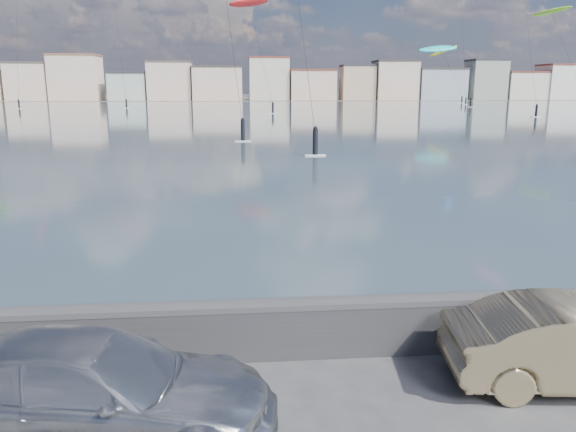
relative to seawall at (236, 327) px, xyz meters
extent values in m
cube|color=#33474F|center=(0.00, 88.80, -0.58)|extent=(500.00, 177.00, 0.00)
cube|color=#4C473D|center=(0.00, 197.30, -0.57)|extent=(500.00, 60.00, 0.00)
cube|color=#28282B|center=(0.00, 0.00, -0.13)|extent=(400.00, 0.35, 0.90)
cylinder|color=#28282B|center=(0.00, 0.00, 0.32)|extent=(400.00, 0.36, 0.36)
cube|color=beige|center=(-66.00, 183.30, 5.17)|extent=(13.00, 11.00, 11.50)
cube|color=#4C423D|center=(-66.00, 183.30, 11.22)|extent=(13.26, 11.22, 0.60)
cube|color=beige|center=(-51.50, 183.30, 6.42)|extent=(15.00, 12.00, 14.00)
cube|color=brown|center=(-51.50, 183.30, 13.72)|extent=(15.30, 12.24, 0.60)
cube|color=#B7C6BC|center=(-35.00, 183.30, 3.67)|extent=(12.00, 10.00, 8.50)
cube|color=#2D2D33|center=(-35.00, 183.30, 8.22)|extent=(12.24, 10.20, 0.60)
cube|color=beige|center=(-21.50, 183.30, 5.42)|extent=(14.00, 11.00, 12.00)
cube|color=#4C423D|center=(-21.50, 183.30, 11.72)|extent=(14.28, 11.22, 0.60)
cube|color=beige|center=(-6.00, 183.30, 4.67)|extent=(16.00, 13.00, 10.50)
cube|color=#383330|center=(-6.00, 183.30, 10.22)|extent=(16.32, 13.26, 0.60)
cube|color=beige|center=(11.00, 183.30, 6.17)|extent=(13.00, 10.00, 13.50)
cube|color=brown|center=(11.00, 183.30, 13.22)|extent=(13.26, 10.20, 0.60)
cube|color=beige|center=(25.50, 183.30, 4.17)|extent=(15.00, 12.00, 9.50)
cube|color=brown|center=(25.50, 183.30, 9.22)|extent=(15.30, 12.24, 0.60)
cube|color=#CCB293|center=(41.00, 183.30, 4.92)|extent=(11.00, 9.00, 11.00)
cube|color=#2D2D33|center=(41.00, 183.30, 10.72)|extent=(11.22, 9.18, 0.60)
cube|color=beige|center=(54.00, 183.30, 5.67)|extent=(14.00, 11.00, 12.50)
cube|color=#383330|center=(54.00, 183.30, 12.22)|extent=(14.28, 11.22, 0.60)
cube|color=#9EA8B7|center=(69.50, 183.30, 4.42)|extent=(16.00, 12.00, 10.00)
cube|color=#383330|center=(69.50, 183.30, 9.72)|extent=(16.32, 12.24, 0.60)
cube|color=gray|center=(86.00, 183.30, 5.92)|extent=(12.00, 10.00, 13.00)
cube|color=#2D2D33|center=(86.00, 183.30, 12.72)|extent=(12.24, 10.20, 0.60)
cube|color=beige|center=(99.50, 183.30, 3.92)|extent=(14.00, 11.00, 9.00)
cube|color=brown|center=(99.50, 183.30, 8.72)|extent=(14.28, 11.22, 0.60)
cube|color=white|center=(114.00, 183.30, 5.17)|extent=(15.00, 12.00, 11.50)
cube|color=brown|center=(114.00, 183.30, 11.22)|extent=(15.30, 12.24, 0.60)
imported|color=#A8AAAF|center=(-1.86, -2.06, 0.12)|extent=(5.05, 2.59, 1.40)
cube|color=white|center=(57.81, 130.94, -0.53)|extent=(1.40, 0.42, 0.08)
cylinder|color=black|center=(57.81, 130.94, 0.37)|extent=(0.36, 0.36, 1.70)
sphere|color=black|center=(57.81, 130.94, 1.27)|extent=(0.28, 0.28, 0.28)
cylinder|color=black|center=(58.03, 135.48, 13.95)|extent=(0.47, 9.10, 26.46)
ellipsoid|color=red|center=(2.75, 100.62, 19.01)|extent=(8.63, 6.87, 3.17)
cube|color=white|center=(6.24, 88.35, -0.53)|extent=(1.40, 0.42, 0.08)
cylinder|color=black|center=(6.24, 88.35, 0.37)|extent=(0.36, 0.36, 1.70)
sphere|color=black|center=(6.24, 88.35, 1.27)|extent=(0.28, 0.28, 0.28)
cylinder|color=black|center=(4.49, 94.48, 9.87)|extent=(3.53, 12.30, 18.31)
ellipsoid|color=#19BFBF|center=(49.79, 131.08, 12.99)|extent=(10.38, 3.92, 3.11)
cube|color=white|center=(52.47, 115.21, -0.53)|extent=(1.40, 0.42, 0.08)
cylinder|color=black|center=(52.47, 115.21, 0.37)|extent=(0.36, 0.36, 1.70)
sphere|color=black|center=(52.47, 115.21, 1.27)|extent=(0.28, 0.28, 0.28)
cylinder|color=black|center=(51.13, 123.15, 6.85)|extent=(2.71, 15.89, 12.30)
ellipsoid|color=#8CD826|center=(73.77, 123.24, 21.02)|extent=(7.82, 9.18, 2.42)
cylinder|color=black|center=(74.80, 116.36, 10.87)|extent=(2.10, 13.80, 20.32)
ellipsoid|color=yellow|center=(59.73, 154.46, 13.86)|extent=(8.52, 3.72, 4.08)
cube|color=white|center=(62.77, 145.81, -0.53)|extent=(1.40, 0.42, 0.08)
cylinder|color=black|center=(62.77, 145.81, 0.37)|extent=(0.36, 0.36, 1.70)
sphere|color=black|center=(62.77, 145.81, 1.27)|extent=(0.28, 0.28, 0.28)
cylinder|color=black|center=(61.25, 150.13, 7.29)|extent=(3.08, 8.68, 13.16)
cube|color=white|center=(45.26, 73.56, -0.53)|extent=(1.40, 0.42, 0.08)
cylinder|color=black|center=(45.26, 73.56, 0.37)|extent=(0.36, 0.36, 1.70)
sphere|color=black|center=(45.26, 73.56, 1.27)|extent=(0.28, 0.28, 0.28)
cylinder|color=black|center=(45.22, 79.08, 14.53)|extent=(0.12, 11.07, 27.63)
cube|color=white|center=(-45.32, 115.25, -0.53)|extent=(1.40, 0.42, 0.08)
cylinder|color=black|center=(-45.32, 115.25, 0.37)|extent=(0.36, 0.36, 1.70)
sphere|color=black|center=(-45.32, 115.25, 1.27)|extent=(0.28, 0.28, 0.28)
cylinder|color=black|center=(-46.37, 121.10, 14.52)|extent=(2.13, 11.74, 27.61)
cube|color=white|center=(5.29, 28.45, -0.53)|extent=(1.40, 0.42, 0.08)
cylinder|color=black|center=(5.29, 28.45, 0.37)|extent=(0.36, 0.36, 1.70)
sphere|color=black|center=(5.29, 28.45, 1.27)|extent=(0.28, 0.28, 0.28)
cube|color=white|center=(0.57, 38.98, -0.53)|extent=(1.40, 0.42, 0.08)
cylinder|color=black|center=(0.57, 38.98, 0.37)|extent=(0.36, 0.36, 1.70)
sphere|color=black|center=(0.57, 38.98, 1.27)|extent=(0.28, 0.28, 0.28)
cube|color=white|center=(-23.32, 115.52, -0.53)|extent=(1.40, 0.42, 0.08)
cylinder|color=black|center=(-23.32, 115.52, 0.37)|extent=(0.36, 0.36, 1.70)
sphere|color=black|center=(-23.32, 115.52, 1.27)|extent=(0.28, 0.28, 0.28)
cylinder|color=black|center=(-25.23, 121.49, 14.44)|extent=(3.86, 11.98, 27.45)
camera|label=1|loc=(0.08, -8.88, 3.99)|focal=35.00mm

